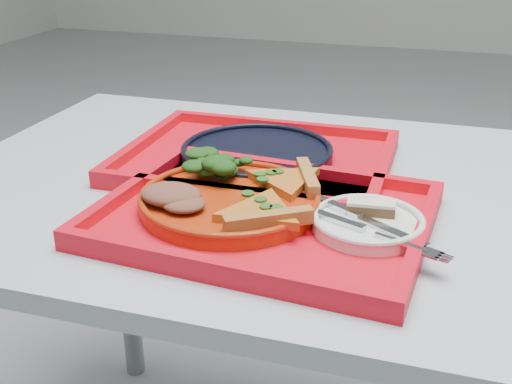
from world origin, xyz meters
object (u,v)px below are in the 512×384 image
Objects in this scene: navy_plate at (257,154)px; dessert_bar at (371,207)px; tray_far at (257,162)px; tray_main at (264,220)px; dinner_plate at (230,203)px.

dessert_bar reaches higher than navy_plate.
dessert_bar reaches higher than tray_far.
navy_plate reaches higher than tray_main.
navy_plate is at bearing 0.00° from tray_far.
navy_plate is at bearing 114.27° from tray_main.
dinner_plate is 0.20m from dessert_bar.
dinner_plate is at bearing 177.67° from dessert_bar.
navy_plate is (-0.08, 0.21, 0.01)m from tray_main.
tray_main is 0.23m from navy_plate.
dinner_plate reaches higher than navy_plate.
tray_main is at bearing -70.34° from tray_far.
tray_far is 1.73× the size of navy_plate.
dessert_bar is (0.22, -0.19, 0.02)m from navy_plate.
tray_far is 0.29m from dessert_bar.
navy_plate is 3.85× the size of dessert_bar.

